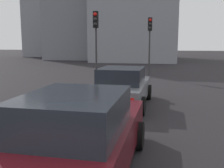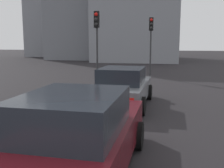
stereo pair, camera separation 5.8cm
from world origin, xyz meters
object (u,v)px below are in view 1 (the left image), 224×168
(car_grey_lead, at_px, (122,87))
(traffic_light_near_left, at_px, (96,33))
(car_maroon_second, at_px, (78,137))
(traffic_light_near_right, at_px, (150,35))

(car_grey_lead, relative_size, traffic_light_near_left, 1.03)
(car_maroon_second, bearing_deg, traffic_light_near_left, 13.58)
(car_grey_lead, distance_m, traffic_light_near_left, 5.61)
(car_maroon_second, xyz_separation_m, traffic_light_near_right, (14.48, -0.60, 2.20))
(traffic_light_near_left, bearing_deg, car_grey_lead, 25.89)
(car_grey_lead, height_order, traffic_light_near_right, traffic_light_near_right)
(car_maroon_second, xyz_separation_m, traffic_light_near_left, (10.32, 2.21, 2.21))
(traffic_light_near_right, bearing_deg, car_maroon_second, -10.37)
(traffic_light_near_left, bearing_deg, traffic_light_near_right, 146.74)
(car_maroon_second, distance_m, traffic_light_near_right, 14.66)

